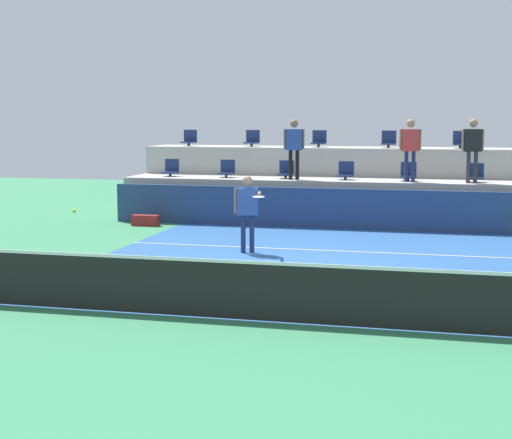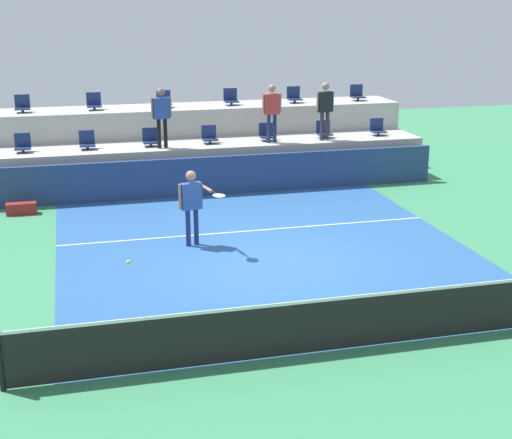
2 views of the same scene
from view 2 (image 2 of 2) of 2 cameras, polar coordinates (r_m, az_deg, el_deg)
ground_plane at (r=15.54m, az=1.54°, el=-3.54°), size 40.00×40.00×0.00m
court_inner_paint at (r=16.45m, az=0.59°, el=-2.35°), size 9.00×10.00×0.01m
court_service_line at (r=17.73m, az=-0.58°, el=-0.89°), size 9.00×0.06×0.00m
tennis_net at (r=11.85m, az=6.88°, el=-7.80°), size 10.48×0.08×1.07m
sponsor_backboard at (r=20.98m, az=-2.93°, el=3.43°), size 13.00×0.16×1.10m
seating_tier_lower at (r=22.20m, az=-3.60°, el=4.38°), size 13.00×1.80×1.25m
seating_tier_upper at (r=23.85m, az=-4.44°, el=6.27°), size 13.00×1.80×2.10m
stadium_chair_lower_far_left at (r=21.64m, az=-17.61°, el=5.56°), size 0.44×0.40×0.52m
stadium_chair_lower_left at (r=21.61m, az=-12.94°, el=5.91°), size 0.44×0.40×0.52m
stadium_chair_lower_mid_left at (r=21.72m, az=-8.18°, el=6.22°), size 0.44×0.40×0.52m
stadium_chair_lower_center at (r=21.97m, az=-3.63°, el=6.48°), size 0.44×0.40×0.52m
stadium_chair_lower_mid_right at (r=22.36m, az=0.83°, el=6.69°), size 0.44×0.40×0.52m
stadium_chair_lower_right at (r=22.89m, az=5.27°, el=6.86°), size 0.44×0.40×0.52m
stadium_chair_lower_far_right at (r=23.54m, az=9.39°, el=6.99°), size 0.44×0.40×0.52m
stadium_chair_upper_far_left at (r=23.28m, az=-17.63°, el=8.44°), size 0.44×0.40×0.52m
stadium_chair_upper_left at (r=23.26m, az=-12.43°, el=8.82°), size 0.44×0.40×0.52m
stadium_chair_upper_mid_left at (r=23.43m, az=-7.14°, el=9.14°), size 0.44×0.40×0.52m
stadium_chair_upper_mid_right at (r=23.79m, az=-1.96°, el=9.37°), size 0.44×0.40×0.52m
stadium_chair_upper_right at (r=24.33m, az=2.96°, el=9.53°), size 0.44×0.40×0.52m
stadium_chair_upper_far_right at (r=25.06m, az=7.84°, el=9.61°), size 0.44×0.40×0.52m
tennis_player at (r=16.47m, az=-4.95°, el=1.49°), size 0.92×1.16×1.74m
spectator_in_grey at (r=21.24m, az=-7.33°, el=8.25°), size 0.60×0.27×1.71m
spectator_leaning_on_rail at (r=21.87m, az=1.24°, el=8.66°), size 0.60×0.25×1.72m
spectator_in_white at (r=22.37m, az=5.37°, el=8.79°), size 0.60×0.28×1.73m
tennis_ball at (r=11.67m, az=-9.84°, el=-3.26°), size 0.07×0.07×0.07m
equipment_bag at (r=20.03m, az=-17.70°, el=0.81°), size 0.76×0.28×0.30m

